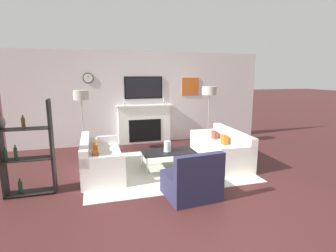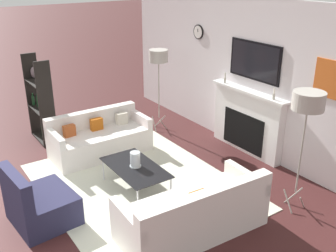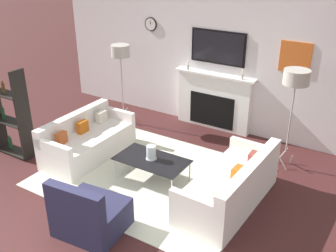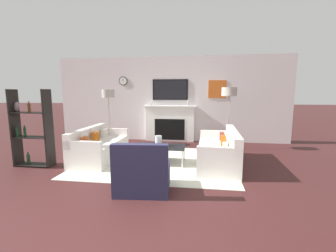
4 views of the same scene
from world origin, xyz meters
TOP-DOWN VIEW (x-y plane):
  - fireplace_wall at (0.00, 4.78)m, footprint 7.49×0.28m
  - area_rug at (0.00, 2.42)m, footprint 3.38×2.68m
  - couch_left at (-1.38, 2.42)m, footprint 0.79×1.72m
  - couch_right at (1.38, 2.42)m, footprint 0.88×1.92m
  - armchair at (0.06, 0.88)m, footprint 0.90×0.82m
  - coffee_table at (0.07, 2.33)m, footprint 1.15×0.63m
  - hurricane_candle at (0.05, 2.35)m, footprint 0.17×0.17m
  - floor_lamp_left at (-1.74, 3.93)m, footprint 0.37×0.37m
  - floor_lamp_right at (1.74, 3.93)m, footprint 0.41×0.41m
  - shelf_unit at (-2.58, 1.79)m, footprint 0.82×0.28m

SIDE VIEW (x-z plane):
  - area_rug at x=0.00m, z-range 0.00..0.01m
  - armchair at x=0.06m, z-range -0.14..0.68m
  - couch_right at x=1.38m, z-range -0.10..0.66m
  - couch_left at x=-1.38m, z-range -0.09..0.65m
  - coffee_table at x=0.07m, z-range 0.17..0.57m
  - hurricane_candle at x=0.05m, z-range 0.38..0.61m
  - shelf_unit at x=-2.58m, z-range -0.03..1.60m
  - fireplace_wall at x=0.00m, z-range -0.12..2.58m
  - floor_lamp_left at x=-1.74m, z-range 0.67..2.34m
  - floor_lamp_right at x=1.74m, z-range 0.71..2.42m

